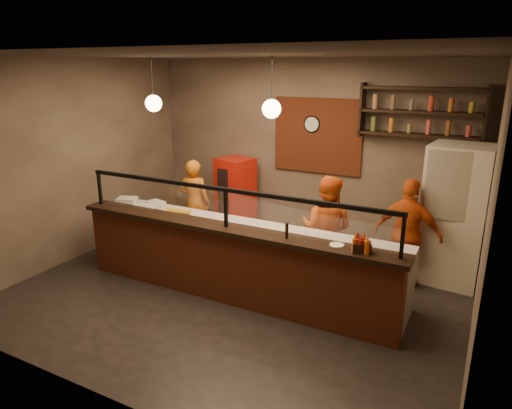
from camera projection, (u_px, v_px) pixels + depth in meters
The scene contains 29 objects.
floor at pixel (239, 290), 6.51m from camera, with size 6.00×6.00×0.00m, color black.
ceiling at pixel (236, 55), 5.58m from camera, with size 6.00×6.00×0.00m, color #3B352E.
wall_back at pixel (307, 152), 8.17m from camera, with size 6.00×6.00×0.00m, color #7C6A5B.
wall_left at pixel (77, 161), 7.38m from camera, with size 5.00×5.00×0.00m, color #7C6A5B.
wall_right at pixel (488, 214), 4.72m from camera, with size 5.00×5.00×0.00m, color #7C6A5B.
wall_front at pixel (93, 244), 3.93m from camera, with size 6.00×6.00×0.00m, color #7C6A5B.
brick_patch at pixel (317, 136), 7.96m from camera, with size 1.60×0.04×1.30m, color brown.
service_counter at pixel (227, 266), 6.11m from camera, with size 4.60×0.25×1.00m, color brown.
counter_ledge at pixel (226, 229), 5.96m from camera, with size 4.70×0.37×0.06m, color black.
worktop_cabinet at pixel (245, 258), 6.56m from camera, with size 4.60×0.75×0.85m, color gray.
worktop at pixel (245, 228), 6.43m from camera, with size 4.60×0.75×0.05m, color silver.
sneeze_guard at pixel (226, 204), 5.86m from camera, with size 4.50×0.05×0.52m.
wall_shelving at pixel (421, 112), 6.94m from camera, with size 1.84×0.28×0.85m.
wall_clock at pixel (312, 124), 7.94m from camera, with size 0.30×0.30×0.04m, color black.
pendant_left at pixel (154, 103), 6.60m from camera, with size 0.24×0.24×0.77m.
pendant_right at pixel (272, 109), 5.76m from camera, with size 0.24×0.24×0.77m.
cook_left at pixel (195, 203), 8.01m from camera, with size 0.56×0.37×1.54m, color #CC6A13.
cook_mid at pixel (327, 229), 6.62m from camera, with size 0.78×0.61×1.60m, color #D55314.
cook_right at pixel (408, 234), 6.43m from camera, with size 0.93×0.39×1.60m, color #D14E13.
fridge at pixel (455, 215), 6.56m from camera, with size 0.85×0.79×2.03m, color beige.
red_cooler at pixel (235, 195), 8.70m from camera, with size 0.61×0.56×1.42m, color red.
pizza_dough at pixel (271, 231), 6.22m from camera, with size 0.55×0.55×0.01m, color beige.
prep_tub_a at pixel (127, 202), 7.33m from camera, with size 0.29×0.23×0.15m, color silver.
prep_tub_b at pixel (156, 205), 7.17m from camera, with size 0.27×0.22×0.13m, color silver.
prep_tub_c at pixel (147, 211), 6.86m from camera, with size 0.32×0.26×0.16m, color silver.
rolling_pin at pixel (179, 211), 7.01m from camera, with size 0.07×0.07×0.40m, color gold.
condiment_caddy at pixel (362, 247), 5.13m from camera, with size 0.21×0.16×0.11m, color black.
pepper_mill at pixel (287, 231), 5.53m from camera, with size 0.04×0.04×0.19m, color black.
small_plate at pixel (337, 245), 5.32m from camera, with size 0.17×0.17×0.01m, color white.
Camera 1 is at (2.94, -5.09, 3.07)m, focal length 32.00 mm.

